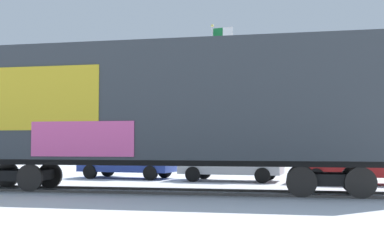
{
  "coord_description": "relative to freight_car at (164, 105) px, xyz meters",
  "views": [
    {
      "loc": [
        5.74,
        -15.79,
        1.59
      ],
      "look_at": [
        0.5,
        2.88,
        2.53
      ],
      "focal_mm": 46.93,
      "sensor_mm": 36.0,
      "label": 1
    }
  ],
  "objects": [
    {
      "name": "track",
      "position": [
        -1.68,
        -0.13,
        -2.85
      ],
      "size": [
        59.94,
        6.25,
        0.08
      ],
      "color": "#4C4742",
      "rests_on": "ground_plane"
    },
    {
      "name": "freight_car",
      "position": [
        0.0,
        0.0,
        0.0
      ],
      "size": [
        16.37,
        4.23,
        5.06
      ],
      "color": "#33383D",
      "rests_on": "ground_plane"
    },
    {
      "name": "flagpole",
      "position": [
        -1.12,
        12.58,
        2.47
      ],
      "size": [
        1.35,
        0.31,
        8.64
      ],
      "color": "silver",
      "rests_on": "ground_plane"
    },
    {
      "name": "ground_plane",
      "position": [
        -0.33,
        0.0,
        -2.88
      ],
      "size": [
        260.0,
        260.0,
        0.0
      ],
      "primitive_type": "plane",
      "color": "silver"
    },
    {
      "name": "parked_car_silver",
      "position": [
        1.16,
        5.56,
        -2.07
      ],
      "size": [
        4.37,
        2.05,
        1.59
      ],
      "color": "#B7BABF",
      "rests_on": "ground_plane"
    },
    {
      "name": "hillside",
      "position": [
        -0.3,
        65.73,
        1.9
      ],
      "size": [
        158.05,
        35.62,
        13.87
      ],
      "color": "silver",
      "rests_on": "ground_plane"
    },
    {
      "name": "parked_car_red",
      "position": [
        6.4,
        5.3,
        -2.04
      ],
      "size": [
        4.85,
        2.19,
        1.71
      ],
      "color": "#B21E1E",
      "rests_on": "ground_plane"
    },
    {
      "name": "parked_car_blue",
      "position": [
        -3.9,
        5.96,
        -2.06
      ],
      "size": [
        4.54,
        2.09,
        1.66
      ],
      "color": "navy",
      "rests_on": "ground_plane"
    }
  ]
}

